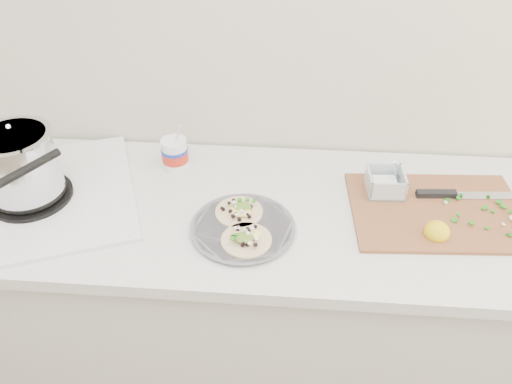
# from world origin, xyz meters

# --- Properties ---
(counter) EXTENTS (2.44, 0.66, 0.90)m
(counter) POSITION_xyz_m (0.00, 1.43, 0.45)
(counter) COLOR silver
(counter) RESTS_ON ground
(stove) EXTENTS (0.75, 0.72, 0.28)m
(stove) POSITION_xyz_m (-0.60, 1.39, 0.99)
(stove) COLOR silver
(stove) RESTS_ON counter
(taco_plate) EXTENTS (0.30, 0.30, 0.04)m
(taco_plate) POSITION_xyz_m (0.05, 1.31, 0.92)
(taco_plate) COLOR slate
(taco_plate) RESTS_ON counter
(tub) EXTENTS (0.09, 0.09, 0.20)m
(tub) POSITION_xyz_m (-0.20, 1.60, 0.96)
(tub) COLOR white
(tub) RESTS_ON counter
(cutboard) EXTENTS (0.52, 0.38, 0.08)m
(cutboard) POSITION_xyz_m (0.60, 1.44, 0.92)
(cutboard) COLOR brown
(cutboard) RESTS_ON counter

